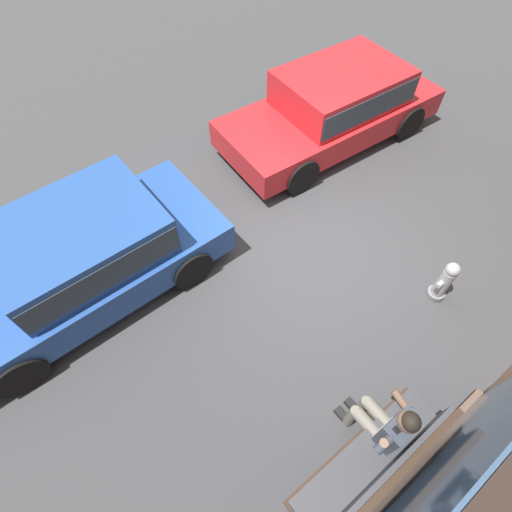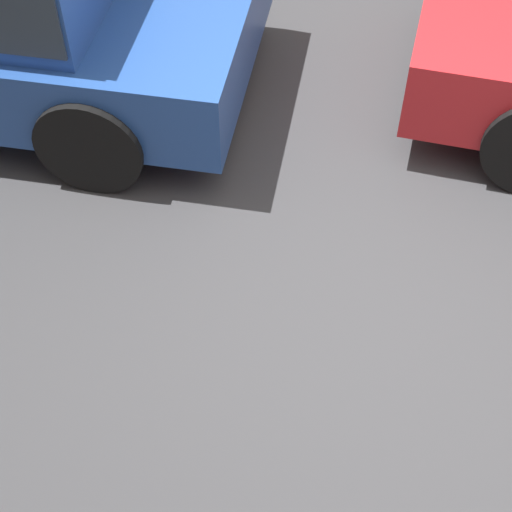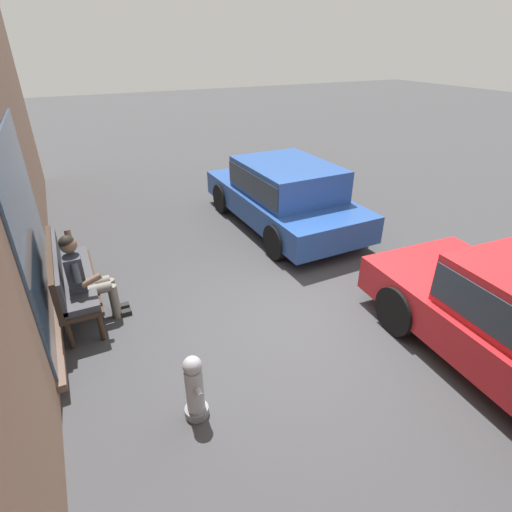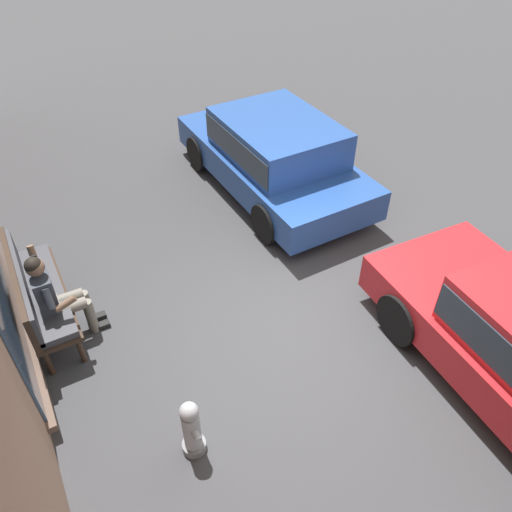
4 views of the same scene
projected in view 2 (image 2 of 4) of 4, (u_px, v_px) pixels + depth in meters
ground_plane at (395, 306)px, 4.26m from camera, size 60.00×60.00×0.00m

